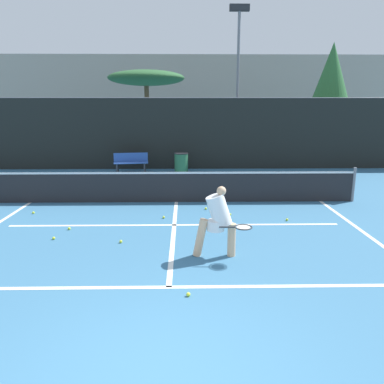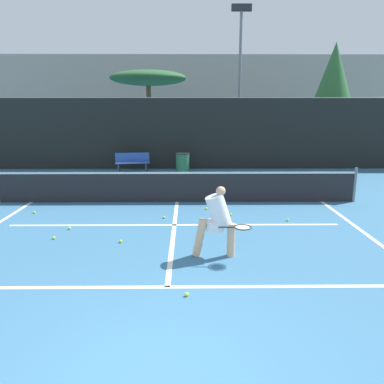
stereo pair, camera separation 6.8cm
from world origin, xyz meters
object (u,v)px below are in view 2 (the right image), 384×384
courtside_bench (132,162)px  trash_bin (183,163)px  player_practicing (217,220)px  parked_car (259,146)px

courtside_bench → trash_bin: 2.22m
player_practicing → courtside_bench: 9.90m
trash_bin → parked_car: parked_car is taller
trash_bin → player_practicing: bearing=-85.0°
player_practicing → parked_car: size_ratio=0.32×
courtside_bench → parked_car: bearing=29.5°
player_practicing → parked_car: (3.50, 14.42, -0.12)m
player_practicing → trash_bin: (-0.82, 9.40, -0.32)m
parked_car → trash_bin: bearing=-130.6°
player_practicing → parked_car: 14.84m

